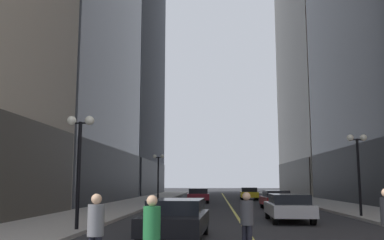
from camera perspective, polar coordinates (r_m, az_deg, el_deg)
The scene contains 15 objects.
ground_plane at distance 40.79m, azimuth 4.82°, elevation -10.91°, with size 200.00×200.00×0.00m, color #2D2D30.
sidewalk_left at distance 41.37m, azimuth -6.89°, elevation -10.74°, with size 4.50×78.00×0.15m, color #ADA8A0.
sidewalk_right at distance 41.86m, azimuth 16.37°, elevation -10.44°, with size 4.50×78.00×0.15m, color #ADA8A0.
lane_centre_stripe at distance 40.79m, azimuth 4.82°, elevation -10.91°, with size 0.16×70.00×0.01m, color #E5D64C.
car_black at distance 14.52m, azimuth -2.08°, elevation -12.89°, with size 2.11×4.68×1.32m.
car_silver at distance 21.64m, azimuth 12.72°, elevation -11.18°, with size 2.01×4.79×1.32m.
car_red at distance 31.07m, azimuth 11.08°, elevation -10.29°, with size 1.86×4.43×1.32m.
car_maroon at distance 40.31m, azimuth 0.82°, elevation -9.95°, with size 2.12×4.40×1.32m.
car_yellow at distance 47.34m, azimuth 7.59°, elevation -9.63°, with size 1.96×4.81×1.32m.
pedestrian_in_green_parka at distance 8.60m, azimuth -5.39°, elevation -14.51°, with size 0.48×0.48×1.64m.
pedestrian_in_grey_suit at distance 9.19m, azimuth -12.71°, elevation -13.87°, with size 0.44×0.44×1.66m.
pedestrian_with_orange_bag at distance 11.44m, azimuth 7.31°, elevation -12.94°, with size 0.48×0.48×1.63m.
street_lamp_left_near at distance 16.99m, azimuth -14.74°, elevation -3.39°, with size 1.06×0.36×4.43m.
street_lamp_left_far at distance 39.66m, azimuth -4.51°, elevation -6.28°, with size 1.06×0.36×4.43m.
street_lamp_right_mid at distance 24.50m, azimuth 21.22°, elevation -4.52°, with size 1.06×0.36×4.43m.
Camera 1 is at (-1.24, -5.73, 1.89)m, focal length 40.04 mm.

